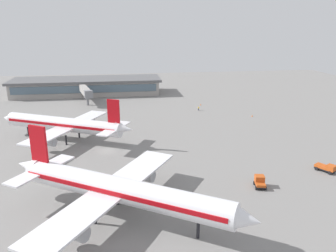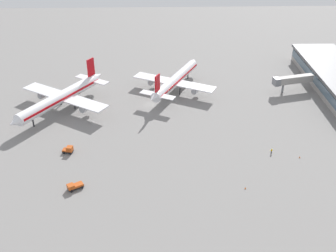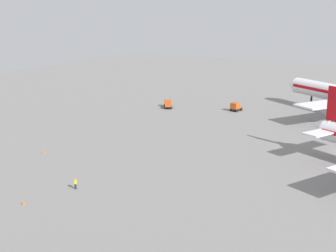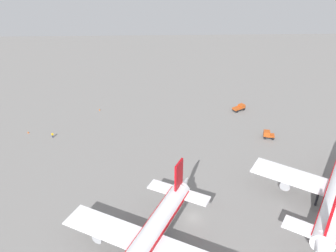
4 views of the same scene
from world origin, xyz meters
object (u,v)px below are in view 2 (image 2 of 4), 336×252
(airplane_taxiing, at_px, (175,80))
(safety_cone_mid_apron, at_px, (245,188))
(airplane_at_gate, at_px, (61,97))
(pushback_tractor, at_px, (74,186))
(safety_cone_near_gate, at_px, (300,157))
(baggage_tug, at_px, (69,150))
(ground_crew_worker, at_px, (272,151))

(airplane_taxiing, distance_m, safety_cone_mid_apron, 65.99)
(airplane_at_gate, relative_size, pushback_tractor, 8.85)
(airplane_at_gate, height_order, airplane_taxiing, airplane_at_gate)
(safety_cone_near_gate, bearing_deg, airplane_at_gate, 67.09)
(safety_cone_mid_apron, bearing_deg, airplane_at_gate, 51.23)
(pushback_tractor, bearing_deg, safety_cone_near_gate, 159.71)
(pushback_tractor, relative_size, safety_cone_mid_apron, 7.91)
(pushback_tractor, height_order, safety_cone_mid_apron, pushback_tractor)
(airplane_taxiing, relative_size, safety_cone_mid_apron, 67.26)
(pushback_tractor, distance_m, safety_cone_mid_apron, 48.03)
(safety_cone_near_gate, height_order, safety_cone_mid_apron, same)
(airplane_taxiing, height_order, pushback_tractor, airplane_taxiing)
(baggage_tug, relative_size, safety_cone_near_gate, 5.87)
(airplane_taxiing, bearing_deg, pushback_tractor, -179.28)
(airplane_at_gate, bearing_deg, ground_crew_worker, 99.69)
(airplane_at_gate, distance_m, safety_cone_mid_apron, 77.39)
(pushback_tractor, distance_m, safety_cone_near_gate, 69.14)
(pushback_tractor, bearing_deg, baggage_tug, -106.26)
(ground_crew_worker, distance_m, safety_cone_mid_apron, 20.86)
(airplane_at_gate, relative_size, baggage_tug, 11.92)
(safety_cone_near_gate, bearing_deg, ground_crew_worker, 71.26)
(safety_cone_near_gate, bearing_deg, baggage_tug, 86.10)
(pushback_tractor, height_order, safety_cone_near_gate, pushback_tractor)
(ground_crew_worker, bearing_deg, airplane_at_gate, -115.99)
(baggage_tug, xyz_separation_m, safety_cone_mid_apron, (-19.46, -52.86, -0.86))
(airplane_at_gate, relative_size, ground_crew_worker, 25.16)
(airplane_taxiing, relative_size, baggage_tug, 11.45)
(pushback_tractor, relative_size, baggage_tug, 1.35)
(ground_crew_worker, xyz_separation_m, safety_cone_near_gate, (-2.80, -8.24, -0.55))
(baggage_tug, bearing_deg, ground_crew_worker, 10.07)
(airplane_at_gate, bearing_deg, pushback_tractor, 47.63)
(ground_crew_worker, distance_m, safety_cone_near_gate, 8.72)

